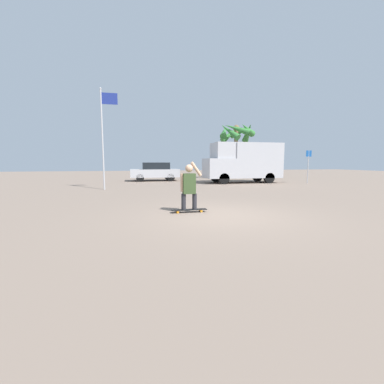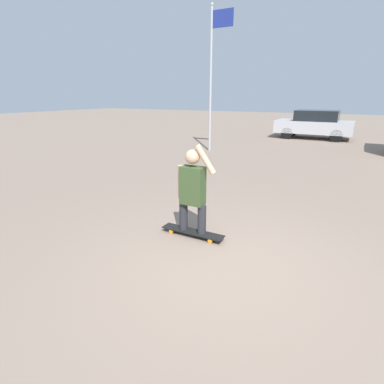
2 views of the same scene
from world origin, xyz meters
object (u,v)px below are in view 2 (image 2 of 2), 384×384
(flagpole, at_px, (213,70))
(person_skateboarder, at_px, (193,187))
(skateboard, at_px, (193,232))
(parked_car_silver, at_px, (315,124))

(flagpole, bearing_deg, person_skateboarder, -67.08)
(skateboard, distance_m, parked_car_silver, 13.80)
(person_skateboarder, xyz_separation_m, flagpole, (-3.20, 7.57, 2.37))
(parked_car_silver, distance_m, flagpole, 7.44)
(parked_car_silver, bearing_deg, flagpole, -117.86)
(person_skateboarder, distance_m, parked_car_silver, 13.78)
(skateboard, relative_size, person_skateboarder, 0.74)
(person_skateboarder, relative_size, flagpole, 0.26)
(skateboard, distance_m, flagpole, 8.80)
(skateboard, relative_size, parked_car_silver, 0.28)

